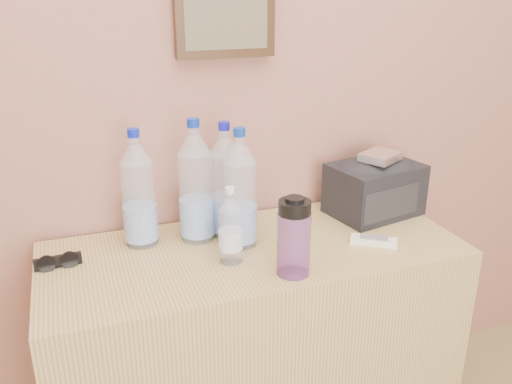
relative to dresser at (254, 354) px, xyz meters
The scene contains 12 objects.
picture_frame 1.05m from the dresser, 90.00° to the left, with size 0.30×0.03×0.25m, color #382311, non-canonical shape.
dresser is the anchor object (origin of this frame).
pet_large_a 0.63m from the dresser, 155.03° to the left, with size 0.09×0.09×0.35m.
pet_large_b 0.57m from the dresser, 139.85° to the left, with size 0.10×0.10×0.37m.
pet_large_c 0.55m from the dresser, 111.50° to the left, with size 0.10×0.10×0.35m.
pet_large_d 0.54m from the dresser, 127.46° to the left, with size 0.10×0.10×0.35m.
pet_small 0.49m from the dresser, 147.33° to the right, with size 0.06×0.06×0.22m.
nalgene_bottle 0.52m from the dresser, 74.99° to the right, with size 0.09×0.09×0.22m.
sunglasses 0.67m from the dresser, behind, with size 0.12×0.05×0.03m, color black, non-canonical shape.
ac_remote 0.53m from the dresser, 15.92° to the right, with size 0.14×0.04×0.02m, color beige.
toiletry_bag 0.67m from the dresser, 13.01° to the left, with size 0.28×0.20×0.19m, color black, non-canonical shape.
foil_packet 0.75m from the dresser, 10.43° to the left, with size 0.12×0.10×0.02m, color white.
Camera 1 is at (-0.45, 0.39, 1.48)m, focal length 38.00 mm.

